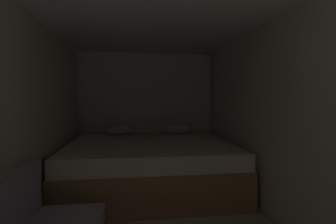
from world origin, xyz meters
The scene contains 5 objects.
wall_back centered at (0.00, 4.33, 1.06)m, with size 2.52×0.05×2.12m, color beige.
wall_left centered at (-1.24, 1.77, 1.06)m, with size 0.05×5.07×2.12m, color beige.
wall_right centered at (1.24, 1.77, 1.06)m, with size 0.05×5.07×2.12m, color beige.
ceiling_slab centered at (0.00, 1.77, 2.15)m, with size 2.52×5.07×0.05m, color white.
bed centered at (0.00, 3.28, 0.34)m, with size 2.30×1.99×0.86m.
Camera 1 is at (-0.23, -0.47, 1.33)m, focal length 27.98 mm.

